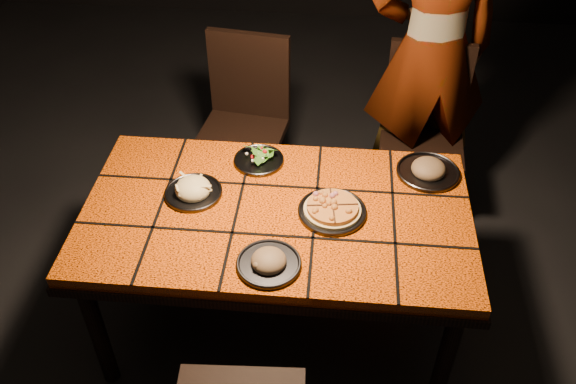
# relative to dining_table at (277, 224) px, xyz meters

# --- Properties ---
(room_shell) EXTENTS (6.04, 7.04, 3.08)m
(room_shell) POSITION_rel_dining_table_xyz_m (0.00, 0.00, 0.83)
(room_shell) COLOR black
(room_shell) RESTS_ON ground
(dining_table) EXTENTS (1.62, 0.92, 0.75)m
(dining_table) POSITION_rel_dining_table_xyz_m (0.00, 0.00, 0.00)
(dining_table) COLOR #E85407
(dining_table) RESTS_ON ground
(chair_far_left) EXTENTS (0.51, 0.51, 1.00)m
(chair_far_left) POSITION_rel_dining_table_xyz_m (-0.28, 0.96, -0.10)
(chair_far_left) COLOR black
(chair_far_left) RESTS_ON ground
(chair_far_right) EXTENTS (0.47, 0.47, 0.98)m
(chair_far_right) POSITION_rel_dining_table_xyz_m (0.70, 0.98, -0.11)
(chair_far_right) COLOR black
(chair_far_right) RESTS_ON ground
(diner) EXTENTS (0.77, 0.59, 1.89)m
(diner) POSITION_rel_dining_table_xyz_m (0.69, 1.06, 0.27)
(diner) COLOR brown
(diner) RESTS_ON ground
(plate_pizza) EXTENTS (0.28, 0.28, 0.04)m
(plate_pizza) POSITION_rel_dining_table_xyz_m (0.23, 0.00, 0.10)
(plate_pizza) COLOR #36363B
(plate_pizza) RESTS_ON dining_table
(plate_pasta) EXTENTS (0.24, 0.24, 0.08)m
(plate_pasta) POSITION_rel_dining_table_xyz_m (-0.36, 0.06, 0.10)
(plate_pasta) COLOR #36363B
(plate_pasta) RESTS_ON dining_table
(plate_salad) EXTENTS (0.23, 0.23, 0.07)m
(plate_salad) POSITION_rel_dining_table_xyz_m (-0.11, 0.31, 0.10)
(plate_salad) COLOR #36363B
(plate_salad) RESTS_ON dining_table
(plate_mushroom_a) EXTENTS (0.25, 0.25, 0.08)m
(plate_mushroom_a) POSITION_rel_dining_table_xyz_m (0.01, -0.31, 0.10)
(plate_mushroom_a) COLOR #36363B
(plate_mushroom_a) RESTS_ON dining_table
(plate_mushroom_b) EXTENTS (0.28, 0.28, 0.09)m
(plate_mushroom_b) POSITION_rel_dining_table_xyz_m (0.64, 0.30, 0.10)
(plate_mushroom_b) COLOR #36363B
(plate_mushroom_b) RESTS_ON dining_table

